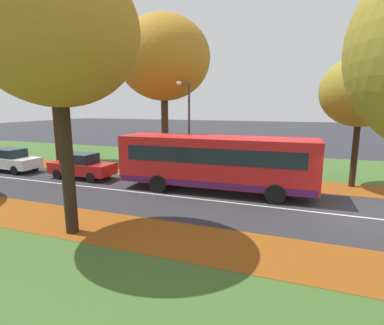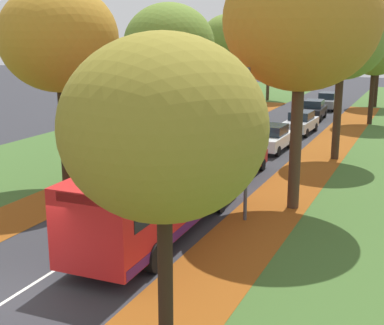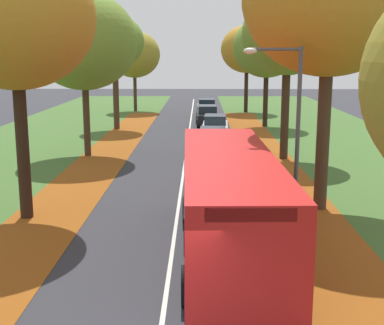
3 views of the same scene
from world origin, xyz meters
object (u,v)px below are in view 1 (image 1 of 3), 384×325
object	(u,v)px
streetlamp_right	(187,120)
bus	(216,161)
tree_right_nearest	(361,92)
car_white_following	(11,160)
car_red_lead	(82,166)
tree_right_near	(164,59)
tree_left_near	(57,33)
tree_right_mid	(52,78)

from	to	relation	value
streetlamp_right	bus	distance (m)	3.77
bus	streetlamp_right	bearing A→B (deg)	50.28
tree_right_nearest	car_white_following	distance (m)	22.98
car_red_lead	tree_right_near	bearing A→B (deg)	-47.71
tree_left_near	car_red_lead	distance (m)	10.75
streetlamp_right	car_red_lead	world-z (taller)	streetlamp_right
bus	tree_right_mid	bearing A→B (deg)	75.19
streetlamp_right	car_white_following	distance (m)	13.15
tree_left_near	bus	distance (m)	9.45
streetlamp_right	bus	size ratio (longest dim) A/B	0.57
tree_right_mid	bus	distance (m)	15.88
tree_right_nearest	tree_left_near	bearing A→B (deg)	135.20
tree_right_mid	car_red_lead	world-z (taller)	tree_right_mid
bus	tree_left_near	bearing A→B (deg)	153.48
tree_right_near	car_red_lead	world-z (taller)	tree_right_near
tree_right_nearest	bus	size ratio (longest dim) A/B	0.70
tree_right_nearest	car_red_lead	size ratio (longest dim) A/B	1.74
tree_left_near	car_white_following	bearing A→B (deg)	59.07
tree_right_nearest	car_white_following	bearing A→B (deg)	99.64
car_red_lead	car_white_following	xyz separation A→B (m)	(-0.05, 6.16, 0.00)
bus	tree_right_nearest	bearing A→B (deg)	-62.73
tree_right_near	car_white_following	distance (m)	12.98
tree_right_near	streetlamp_right	bearing A→B (deg)	-126.12
tree_right_nearest	bus	bearing A→B (deg)	117.27
streetlamp_right	car_white_following	world-z (taller)	streetlamp_right
tree_right_mid	car_white_following	world-z (taller)	tree_right_mid
tree_right_mid	car_red_lead	xyz separation A→B (m)	(-3.90, -5.64, -5.95)
streetlamp_right	car_red_lead	bearing A→B (deg)	107.81
tree_right_nearest	car_red_lead	bearing A→B (deg)	103.07
tree_left_near	tree_right_nearest	bearing A→B (deg)	-44.80
tree_right_near	bus	bearing A→B (deg)	-128.01
tree_right_nearest	tree_right_near	world-z (taller)	tree_right_near
tree_right_mid	streetlamp_right	size ratio (longest dim) A/B	1.50
tree_right_near	car_white_following	world-z (taller)	tree_right_near
tree_right_nearest	streetlamp_right	size ratio (longest dim) A/B	1.22
bus	car_white_following	xyz separation A→B (m)	(-0.10, 15.08, -0.89)
bus	car_white_following	world-z (taller)	bus
tree_right_nearest	tree_right_mid	xyz separation A→B (m)	(0.17, 21.68, 1.40)
tree_right_mid	car_red_lead	distance (m)	9.08
tree_right_nearest	tree_right_mid	size ratio (longest dim) A/B	0.81
car_white_following	car_red_lead	bearing A→B (deg)	-89.54
tree_left_near	tree_right_nearest	size ratio (longest dim) A/B	1.28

